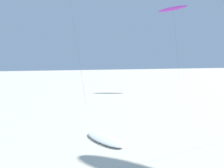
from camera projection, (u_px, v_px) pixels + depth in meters
flying_kite_3 at (173, 9)px, 65.45m from camera, size 7.42×7.84×19.77m
grounded_kite_3 at (105, 139)px, 21.67m from camera, size 2.60×5.07×0.25m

